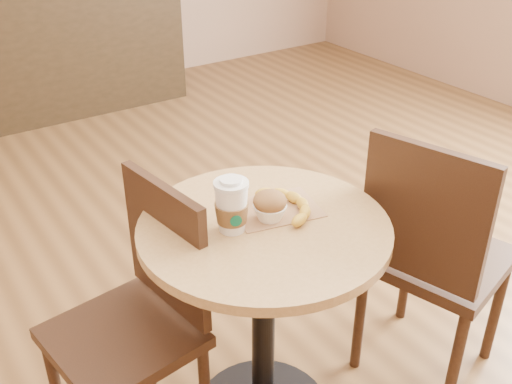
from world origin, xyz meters
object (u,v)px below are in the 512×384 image
(muffin, at_px, (270,206))
(chair_right, at_px, (432,254))
(cafe_table, at_px, (264,287))
(coffee_cup, at_px, (232,207))
(banana, at_px, (289,203))
(chair_left, at_px, (139,315))

(muffin, bearing_deg, chair_right, -15.79)
(cafe_table, relative_size, coffee_cup, 4.86)
(chair_right, bearing_deg, banana, 53.86)
(chair_right, bearing_deg, chair_left, 55.47)
(banana, bearing_deg, cafe_table, -159.68)
(chair_left, relative_size, coffee_cup, 5.60)
(cafe_table, xyz_separation_m, coffee_cup, (-0.09, 0.02, 0.29))
(chair_left, height_order, coffee_cup, coffee_cup)
(coffee_cup, height_order, banana, coffee_cup)
(chair_left, xyz_separation_m, muffin, (0.35, -0.14, 0.32))
(cafe_table, distance_m, muffin, 0.26)
(chair_left, bearing_deg, banana, 65.61)
(chair_right, bearing_deg, muffin, 58.00)
(chair_left, distance_m, chair_right, 0.93)
(cafe_table, height_order, chair_left, chair_left)
(coffee_cup, height_order, muffin, coffee_cup)
(cafe_table, xyz_separation_m, chair_left, (-0.33, 0.15, -0.06))
(coffee_cup, xyz_separation_m, muffin, (0.11, -0.01, -0.03))
(coffee_cup, relative_size, banana, 0.67)
(chair_left, xyz_separation_m, banana, (0.43, -0.13, 0.29))
(chair_right, height_order, muffin, chair_right)
(chair_right, bearing_deg, coffee_cup, 59.52)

